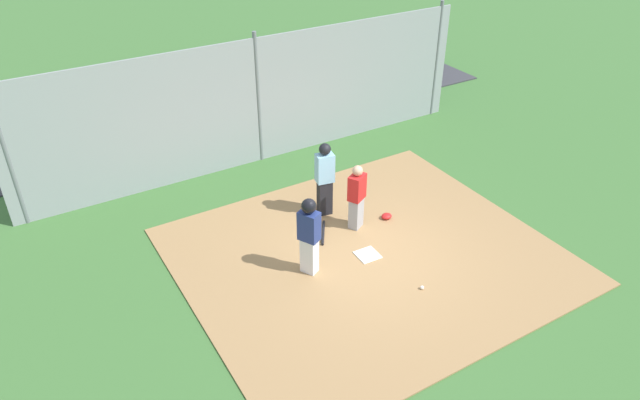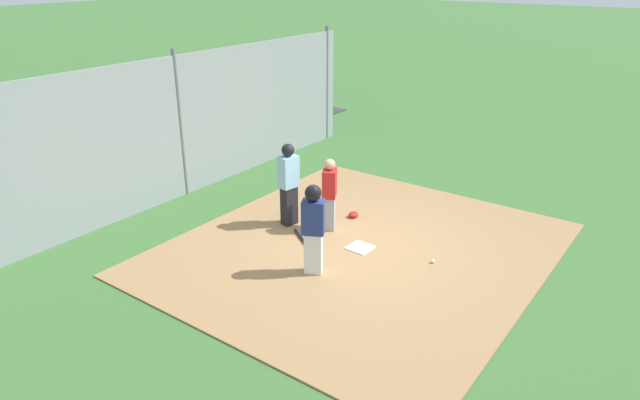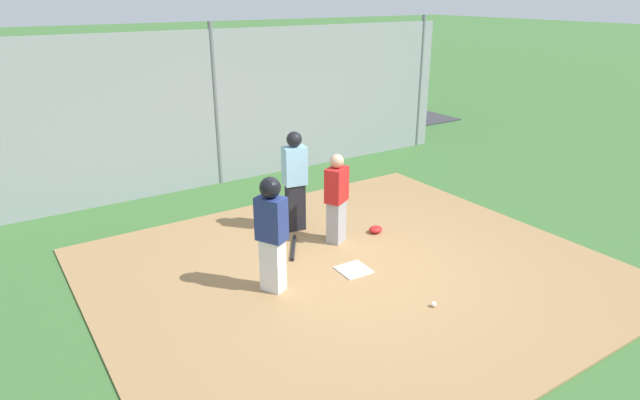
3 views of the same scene
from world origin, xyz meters
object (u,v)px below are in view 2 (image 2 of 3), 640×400
at_px(catcher, 329,194).
at_px(umpire, 289,183).
at_px(baseball, 433,261).
at_px(parked_car_white, 96,133).
at_px(home_plate, 360,248).
at_px(runner, 313,224).
at_px(baseball_bat, 302,239).
at_px(catcher_mask, 353,215).
at_px(parked_car_blue, 250,100).

relative_size(catcher, umpire, 0.86).
bearing_deg(baseball, parked_car_white, -91.69).
xyz_separation_m(home_plate, catcher, (-0.36, -0.98, 0.75)).
xyz_separation_m(runner, parked_car_white, (-1.84, -9.00, -0.35)).
relative_size(catcher, parked_car_white, 0.34).
relative_size(home_plate, baseball_bat, 0.52).
relative_size(runner, baseball, 22.13).
distance_m(umpire, catcher_mask, 1.62).
bearing_deg(umpire, parked_car_blue, 147.81).
bearing_deg(home_plate, runner, -8.12).
height_order(catcher_mask, baseball, catcher_mask).
bearing_deg(baseball_bat, runner, 169.96).
xyz_separation_m(catcher_mask, parked_car_blue, (-5.11, -7.62, 0.52)).
distance_m(umpire, baseball, 3.27).
bearing_deg(catcher, home_plate, -48.91).
height_order(baseball_bat, catcher_mask, catcher_mask).
xyz_separation_m(catcher, parked_car_white, (-0.23, -8.20, -0.18)).
relative_size(baseball_bat, catcher_mask, 3.53).
bearing_deg(catcher, parked_car_white, 149.87).
relative_size(home_plate, runner, 0.27).
bearing_deg(runner, catcher, -1.24).
height_order(umpire, parked_car_white, umpire).
bearing_deg(runner, parked_car_blue, 20.50).
bearing_deg(baseball_bat, parked_car_blue, -8.52).
distance_m(home_plate, parked_car_blue, 10.55).
height_order(umpire, runner, umpire).
relative_size(home_plate, catcher_mask, 1.83).
height_order(umpire, parked_car_blue, umpire).
distance_m(runner, parked_car_blue, 11.19).
height_order(baseball, parked_car_white, parked_car_white).
relative_size(baseball_bat, parked_car_white, 0.19).
relative_size(umpire, catcher_mask, 7.20).
bearing_deg(runner, baseball_bat, 19.16).
height_order(catcher_mask, parked_car_blue, parked_car_blue).
distance_m(umpire, parked_car_white, 7.43).
xyz_separation_m(umpire, parked_car_white, (-0.53, -7.41, -0.32)).
xyz_separation_m(home_plate, baseball_bat, (0.38, -1.10, 0.02)).
bearing_deg(home_plate, baseball_bat, -70.72).
relative_size(home_plate, baseball, 5.95).
relative_size(runner, parked_car_white, 0.37).
bearing_deg(catcher, baseball, -30.54).
bearing_deg(baseball_bat, umpire, -0.25).
relative_size(runner, baseball_bat, 1.94).
xyz_separation_m(catcher, baseball_bat, (0.75, -0.12, -0.73)).
bearing_deg(parked_car_blue, runner, -134.06).
relative_size(baseball_bat, baseball, 11.44).
height_order(catcher, baseball_bat, catcher).
xyz_separation_m(umpire, runner, (1.31, 1.60, 0.02)).
xyz_separation_m(baseball_bat, parked_car_blue, (-6.61, -7.40, 0.55)).
distance_m(home_plate, umpire, 1.99).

